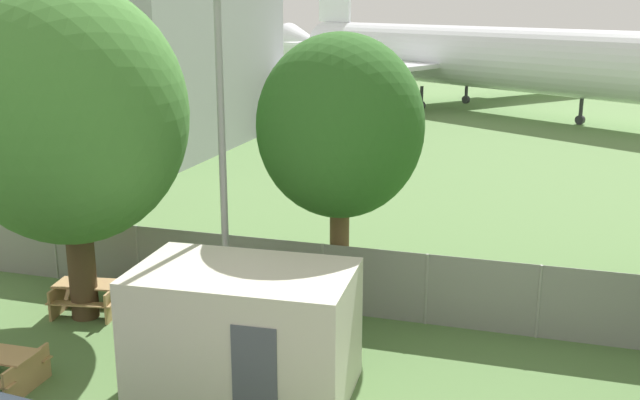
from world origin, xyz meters
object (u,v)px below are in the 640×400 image
object	(u,v)px
picnic_bench_open_grass	(89,294)
tree_behind_benches	(340,127)
portable_cabin	(244,331)
airplane	(458,56)
tree_far_right	(69,115)

from	to	relation	value
picnic_bench_open_grass	tree_behind_benches	size ratio (longest dim) A/B	0.27
portable_cabin	picnic_bench_open_grass	bearing A→B (deg)	151.76
portable_cabin	tree_behind_benches	bearing A→B (deg)	78.44
portable_cabin	picnic_bench_open_grass	size ratio (longest dim) A/B	2.38
airplane	portable_cabin	xyz separation A→B (m)	(1.18, -41.85, -2.40)
airplane	tree_behind_benches	distance (m)	37.43
portable_cabin	airplane	bearing A→B (deg)	88.34
portable_cabin	tree_far_right	world-z (taller)	tree_far_right
tree_far_right	picnic_bench_open_grass	bearing A→B (deg)	101.20
tree_behind_benches	airplane	bearing A→B (deg)	92.81
airplane	tree_far_right	xyz separation A→B (m)	(-3.88, -39.75, 1.27)
airplane	portable_cabin	world-z (taller)	airplane
portable_cabin	tree_behind_benches	world-z (taller)	tree_behind_benches
portable_cabin	picnic_bench_open_grass	distance (m)	5.70
tree_behind_benches	tree_far_right	xyz separation A→B (m)	(-5.72, -2.37, 0.37)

